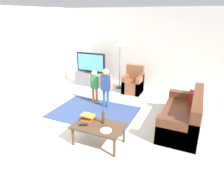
% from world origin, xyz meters
% --- Properties ---
extents(ground, '(7.80, 7.80, 0.00)m').
position_xyz_m(ground, '(0.00, 0.00, 0.00)').
color(ground, beige).
extents(wall_back, '(6.00, 0.12, 2.70)m').
position_xyz_m(wall_back, '(0.00, 3.00, 1.35)').
color(wall_back, silver).
rests_on(wall_back, ground).
extents(wall_left, '(0.12, 6.00, 2.70)m').
position_xyz_m(wall_left, '(-3.00, 0.00, 1.35)').
color(wall_left, silver).
rests_on(wall_left, ground).
extents(area_rug, '(2.20, 1.60, 0.01)m').
position_xyz_m(area_rug, '(-0.44, 0.39, 0.00)').
color(area_rug, '#33477A').
rests_on(area_rug, ground).
extents(tv_stand, '(1.20, 0.44, 0.50)m').
position_xyz_m(tv_stand, '(-1.57, 2.30, 0.24)').
color(tv_stand, slate).
rests_on(tv_stand, ground).
extents(tv, '(1.10, 0.28, 0.71)m').
position_xyz_m(tv, '(-1.57, 2.28, 0.85)').
color(tv, black).
rests_on(tv, tv_stand).
extents(couch, '(0.80, 1.80, 0.86)m').
position_xyz_m(couch, '(1.84, 0.53, 0.29)').
color(couch, brown).
rests_on(couch, ground).
extents(armchair, '(0.60, 0.60, 0.90)m').
position_xyz_m(armchair, '(0.05, 2.26, 0.30)').
color(armchair, brown).
rests_on(armchair, ground).
extents(floor_lamp, '(0.36, 0.36, 1.78)m').
position_xyz_m(floor_lamp, '(-0.53, 2.45, 1.54)').
color(floor_lamp, '#262626').
rests_on(floor_lamp, ground).
extents(child_near_tv, '(0.33, 0.16, 1.00)m').
position_xyz_m(child_near_tv, '(-0.71, 0.96, 0.60)').
color(child_near_tv, orange).
rests_on(child_near_tv, ground).
extents(child_center, '(0.37, 0.18, 1.12)m').
position_xyz_m(child_center, '(-0.29, 0.83, 0.67)').
color(child_center, '#33598C').
rests_on(child_center, ground).
extents(coffee_table, '(1.00, 0.60, 0.42)m').
position_xyz_m(coffee_table, '(0.32, -0.80, 0.37)').
color(coffee_table, '#513823').
rests_on(coffee_table, ground).
extents(book_stack, '(0.28, 0.21, 0.12)m').
position_xyz_m(book_stack, '(0.02, -0.69, 0.48)').
color(book_stack, orange).
rests_on(book_stack, coffee_table).
extents(bottle, '(0.06, 0.06, 0.30)m').
position_xyz_m(bottle, '(0.37, -0.68, 0.55)').
color(bottle, '#4C3319').
rests_on(bottle, coffee_table).
extents(tv_remote, '(0.17, 0.12, 0.02)m').
position_xyz_m(tv_remote, '(0.04, -0.92, 0.43)').
color(tv_remote, black).
rests_on(tv_remote, coffee_table).
extents(plate, '(0.22, 0.22, 0.02)m').
position_xyz_m(plate, '(0.54, -0.92, 0.43)').
color(plate, white).
rests_on(plate, coffee_table).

